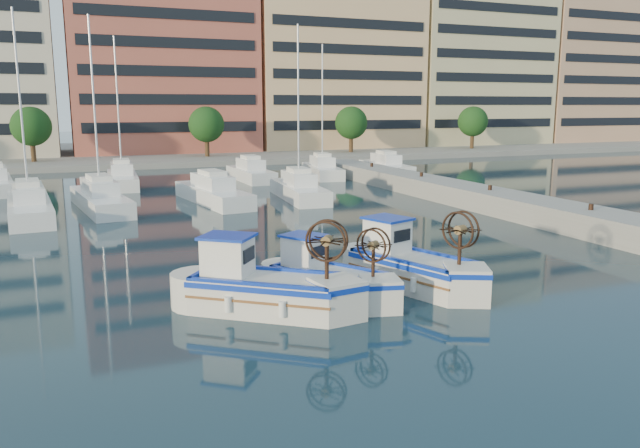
% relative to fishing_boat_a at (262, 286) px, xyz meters
% --- Properties ---
extents(ground, '(300.00, 300.00, 0.00)m').
position_rel_fishing_boat_a_xyz_m(ground, '(5.61, -0.61, -0.83)').
color(ground, '#1B3747').
rests_on(ground, ground).
extents(quay, '(3.00, 60.00, 1.20)m').
position_rel_fishing_boat_a_xyz_m(quay, '(18.61, 7.39, -0.23)').
color(quay, gray).
rests_on(quay, ground).
extents(waterfront, '(180.00, 40.00, 25.60)m').
position_rel_fishing_boat_a_xyz_m(waterfront, '(14.85, 64.43, 10.27)').
color(waterfront, gray).
rests_on(waterfront, ground).
extents(yacht_marina, '(38.20, 23.14, 11.50)m').
position_rel_fishing_boat_a_xyz_m(yacht_marina, '(1.82, 27.24, -0.30)').
color(yacht_marina, white).
rests_on(yacht_marina, ground).
extents(fishing_boat_a, '(4.82, 4.35, 3.00)m').
position_rel_fishing_boat_a_xyz_m(fishing_boat_a, '(0.00, 0.00, 0.00)').
color(fishing_boat_a, silver).
rests_on(fishing_boat_a, ground).
extents(fishing_boat_b, '(3.49, 4.26, 2.59)m').
position_rel_fishing_boat_a_xyz_m(fishing_boat_b, '(2.36, 0.49, -0.11)').
color(fishing_boat_b, silver).
rests_on(fishing_boat_b, ground).
extents(fishing_boat_c, '(3.35, 4.92, 2.97)m').
position_rel_fishing_boat_a_xyz_m(fishing_boat_c, '(5.60, 0.64, -0.01)').
color(fishing_boat_c, silver).
rests_on(fishing_boat_c, ground).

